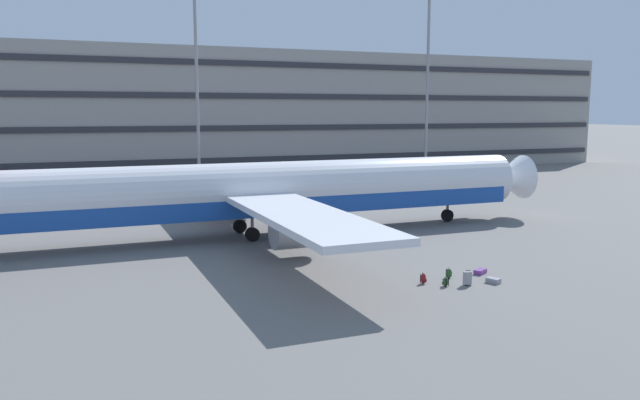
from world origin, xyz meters
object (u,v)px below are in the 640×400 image
Objects in this scene: backpack_laid_flat at (424,279)px; suitcase_scuffed at (467,278)px; backpack_black at (445,282)px; backpack_red at (449,274)px; suitcase_large at (493,280)px; suitcase_teal at (480,272)px; airliner at (261,192)px.

suitcase_scuffed is at bearing -30.37° from backpack_laid_flat.
backpack_black is 1.59m from backpack_red.
backpack_laid_flat is (-3.20, 1.13, 0.12)m from suitcase_large.
suitcase_teal is at bearing 3.00° from backpack_red.
backpack_black is 0.90× the size of backpack_laid_flat.
suitcase_scuffed is at bearing -87.81° from backpack_red.
backpack_laid_flat is (-0.71, 0.79, 0.03)m from backpack_black.
backpack_black reaches higher than suitcase_large.
backpack_red is (-1.95, -0.10, 0.11)m from suitcase_teal.
backpack_red is at bearing 50.62° from backpack_black.
airliner is 56.57× the size of suitcase_scuffed.
airliner reaches higher than suitcase_scuffed.
backpack_black is at bearing 167.11° from suitcase_scuffed.
suitcase_teal is 1.67× the size of backpack_black.
airliner is 15.11m from backpack_red.
airliner reaches higher than backpack_laid_flat.
backpack_red is at bearing -177.00° from suitcase_teal.
suitcase_scuffed is (-1.43, 0.10, 0.24)m from suitcase_large.
suitcase_large is at bearing -46.40° from backpack_red.
suitcase_scuffed reaches higher than suitcase_large.
backpack_laid_flat is at bearing 160.54° from suitcase_large.
backpack_laid_flat is (-1.71, -0.43, 0.02)m from backpack_red.
airliner is 17.12m from suitcase_large.
suitcase_scuffed is 2.05m from backpack_laid_flat.
airliner is 77.14× the size of backpack_laid_flat.
backpack_laid_flat is at bearing 131.69° from backpack_black.
airliner is at bearing 118.82° from suitcase_teal.
suitcase_large is 3.40m from backpack_laid_flat.
backpack_laid_flat reaches higher than backpack_red.
backpack_black is at bearing -48.31° from backpack_laid_flat.
backpack_red is (1.01, 1.23, 0.01)m from backpack_black.
suitcase_large is 1.42× the size of backpack_red.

